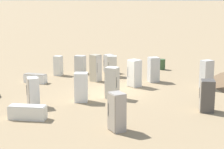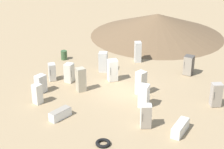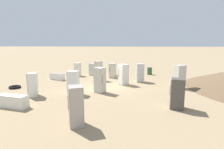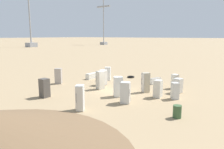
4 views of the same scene
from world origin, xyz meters
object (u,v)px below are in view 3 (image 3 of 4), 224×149
at_px(discarded_fridge_3, 123,75).
at_px(discarded_fridge_11, 98,71).
at_px(discarded_fridge_0, 93,69).
at_px(discarded_fridge_8, 76,106).
at_px(discarded_fridge_12, 33,85).
at_px(discarded_fridge_5, 112,69).
at_px(discarded_fridge_14, 112,71).
at_px(discarded_fridge_9, 140,73).
at_px(discarded_fridge_13, 177,94).
at_px(rusty_barrel, 150,71).
at_px(discarded_fridge_6, 180,77).
at_px(discarded_fridge_10, 100,80).
at_px(discarded_fridge_7, 12,101).
at_px(discarded_fridge_1, 73,83).
at_px(scrap_tire, 15,87).
at_px(discarded_fridge_4, 57,77).
at_px(discarded_fridge_2, 78,69).

height_order(discarded_fridge_3, discarded_fridge_11, discarded_fridge_11).
height_order(discarded_fridge_0, discarded_fridge_3, discarded_fridge_3).
xyz_separation_m(discarded_fridge_8, discarded_fridge_12, (-3.34, -5.06, -0.07)).
bearing_deg(discarded_fridge_11, discarded_fridge_8, 48.06).
distance_m(discarded_fridge_3, discarded_fridge_5, 5.07).
bearing_deg(discarded_fridge_12, discarded_fridge_14, -51.86).
height_order(discarded_fridge_0, discarded_fridge_9, discarded_fridge_9).
xyz_separation_m(discarded_fridge_13, rusty_barrel, (-11.50, -2.24, -0.42)).
distance_m(discarded_fridge_6, discarded_fridge_10, 6.69).
relative_size(discarded_fridge_6, discarded_fridge_9, 1.08).
relative_size(discarded_fridge_6, discarded_fridge_8, 1.07).
relative_size(discarded_fridge_5, discarded_fridge_8, 0.82).
xyz_separation_m(discarded_fridge_7, discarded_fridge_12, (-2.24, -0.43, 0.47)).
bearing_deg(discarded_fridge_12, discarded_fridge_1, -92.60).
distance_m(discarded_fridge_9, scrap_tire, 11.20).
height_order(discarded_fridge_5, discarded_fridge_11, discarded_fridge_11).
relative_size(discarded_fridge_6, discarded_fridge_11, 0.99).
distance_m(discarded_fridge_1, discarded_fridge_4, 6.12).
bearing_deg(discarded_fridge_2, discarded_fridge_12, -74.58).
bearing_deg(discarded_fridge_3, discarded_fridge_7, 102.36).
bearing_deg(discarded_fridge_7, discarded_fridge_11, -11.64).
distance_m(discarded_fridge_0, rusty_barrel, 6.91).
relative_size(discarded_fridge_2, discarded_fridge_11, 0.78).
relative_size(discarded_fridge_9, scrap_tire, 1.89).
xyz_separation_m(discarded_fridge_9, discarded_fridge_12, (7.00, -6.64, -0.06)).
bearing_deg(rusty_barrel, discarded_fridge_5, -67.15).
bearing_deg(discarded_fridge_12, discarded_fridge_0, -34.46).
relative_size(discarded_fridge_2, discarded_fridge_5, 1.03).
bearing_deg(discarded_fridge_9, discarded_fridge_8, -119.78).
height_order(discarded_fridge_0, rusty_barrel, discarded_fridge_0).
distance_m(discarded_fridge_11, rusty_barrel, 6.98).
distance_m(discarded_fridge_1, discarded_fridge_8, 5.27).
height_order(discarded_fridge_9, discarded_fridge_14, discarded_fridge_9).
height_order(discarded_fridge_1, discarded_fridge_5, discarded_fridge_1).
distance_m(discarded_fridge_10, discarded_fridge_13, 5.75).
height_order(discarded_fridge_4, discarded_fridge_9, discarded_fridge_9).
bearing_deg(discarded_fridge_0, discarded_fridge_1, -67.73).
bearing_deg(discarded_fridge_5, discarded_fridge_10, 143.50).
distance_m(discarded_fridge_2, discarded_fridge_9, 7.53).
height_order(discarded_fridge_5, discarded_fridge_14, discarded_fridge_14).
height_order(discarded_fridge_10, discarded_fridge_12, discarded_fridge_10).
bearing_deg(discarded_fridge_3, scrap_tire, 69.86).
height_order(discarded_fridge_4, rusty_barrel, rusty_barrel).
bearing_deg(discarded_fridge_8, discarded_fridge_13, -86.25).
bearing_deg(discarded_fridge_13, discarded_fridge_7, 106.43).
bearing_deg(discarded_fridge_2, discarded_fridge_10, -40.87).
distance_m(discarded_fridge_6, discarded_fridge_12, 11.45).
distance_m(discarded_fridge_4, discarded_fridge_12, 5.95).
distance_m(discarded_fridge_5, discarded_fridge_11, 3.26).
relative_size(discarded_fridge_3, discarded_fridge_11, 0.95).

